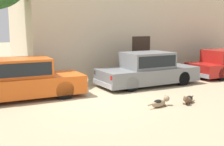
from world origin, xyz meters
TOP-DOWN VIEW (x-y plane):
  - ground_plane at (0.00, 0.00)m, footprint 80.00×80.00m
  - parked_sedan_nearest at (-2.16, 1.44)m, footprint 4.50×1.85m
  - parked_sedan_second at (3.26, 1.38)m, footprint 4.71×1.86m
  - apartment_block at (6.68, 6.91)m, footprint 15.95×6.80m
  - stray_dog_spotted at (1.62, -1.80)m, footprint 1.01×0.31m
  - stray_dog_tan at (2.75, -1.88)m, footprint 0.89×0.59m

SIDE VIEW (x-z plane):
  - ground_plane at x=0.00m, z-range 0.00..0.00m
  - stray_dog_tan at x=2.75m, z-range -0.03..0.31m
  - stray_dog_spotted at x=1.62m, z-range -0.03..0.34m
  - parked_sedan_nearest at x=-2.16m, z-range -0.01..1.47m
  - parked_sedan_second at x=3.26m, z-range -0.01..1.47m
  - apartment_block at x=6.68m, z-range 0.00..7.08m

